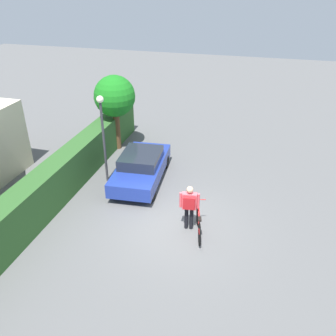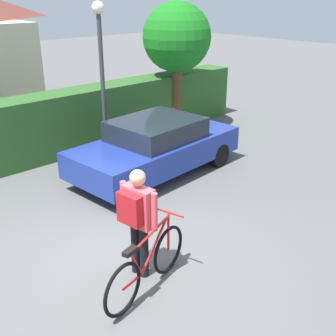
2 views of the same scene
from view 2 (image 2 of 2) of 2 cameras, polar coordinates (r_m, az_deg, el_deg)
The scene contains 6 objects.
ground_plane at distance 6.83m, azimuth -5.95°, elevation -12.13°, with size 60.00×60.00×0.00m, color #5A5A5A.
parked_car_near at distance 9.48m, azimuth -1.65°, elevation 2.96°, with size 4.14×2.06×1.30m.
bicycle at distance 5.95m, azimuth -2.83°, elevation -13.14°, with size 1.77×0.63×1.01m.
person_rider at distance 5.93m, azimuth -4.23°, elevation -6.23°, with size 0.39×0.67×1.68m.
street_lamp at distance 9.91m, azimuth -9.03°, elevation 14.16°, with size 0.28×0.28×3.71m.
tree_kerbside at distance 12.45m, azimuth 1.19°, elevation 17.13°, with size 1.95×1.95×3.67m.
Camera 2 is at (-3.27, -4.54, 3.91)m, focal length 44.93 mm.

